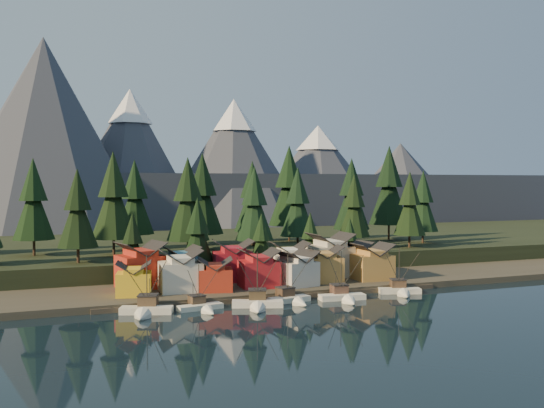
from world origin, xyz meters
name	(u,v)px	position (x,y,z in m)	size (l,w,h in m)	color
ground	(309,313)	(0.00, 0.00, 0.00)	(500.00, 500.00, 0.00)	black
shore_strip	(243,279)	(0.00, 40.00, 0.75)	(400.00, 50.00, 1.50)	#393429
hillside	(195,251)	(0.00, 90.00, 3.00)	(420.00, 100.00, 6.00)	black
dock	(278,296)	(0.00, 16.50, 0.50)	(80.00, 4.00, 1.00)	#4C4236
mountain_ridge	(128,182)	(-4.20, 213.59, 26.06)	(560.00, 190.00, 90.00)	#484C5C
boat_0	(145,302)	(-30.07, 10.75, 2.50)	(10.97, 11.58, 12.80)	silver
boat_1	(202,301)	(-18.81, 10.44, 1.83)	(9.87, 10.52, 10.14)	silver
boat_2	(258,296)	(-7.60, 8.70, 2.39)	(11.27, 11.80, 12.58)	silver
boat_3	(292,293)	(1.01, 10.89, 2.20)	(9.78, 10.37, 11.36)	silver
boat_4	(344,290)	(12.51, 8.96, 2.23)	(10.70, 11.41, 11.84)	white
boat_6	(401,285)	(28.43, 11.03, 2.19)	(10.28, 10.78, 11.51)	silver
house_front_0	(134,278)	(-30.25, 23.74, 5.30)	(8.50, 8.19, 7.23)	gold
house_front_1	(180,269)	(-19.83, 25.17, 6.41)	(9.50, 9.16, 9.35)	beige
house_front_2	(215,273)	(-12.40, 23.07, 5.34)	(9.12, 9.16, 7.31)	#9F2918
house_front_3	(259,267)	(-1.60, 24.09, 6.09)	(9.24, 8.87, 8.74)	#A41920
house_front_4	(296,267)	(7.31, 22.71, 5.80)	(9.40, 9.91, 8.19)	beige
house_front_5	(324,263)	(15.50, 24.51, 6.12)	(10.07, 9.53, 8.80)	#AB7C3C
house_front_6	(372,260)	(28.45, 23.97, 6.22)	(9.41, 8.94, 8.98)	#AD7D3D
house_back_0	(141,264)	(-27.33, 32.92, 7.01)	(11.43, 11.14, 10.50)	#A02518
house_back_1	(181,265)	(-17.68, 33.51, 6.29)	(8.30, 8.40, 9.13)	teal
house_back_2	(233,259)	(-4.42, 34.83, 6.75)	(10.66, 10.02, 10.00)	maroon
house_back_3	(290,260)	(9.36, 31.50, 6.39)	(10.32, 9.48, 9.31)	white
house_back_4	(330,254)	(21.02, 32.26, 7.34)	(10.52, 10.12, 11.12)	beige
house_back_5	(354,257)	(28.07, 32.48, 6.04)	(8.71, 8.79, 8.66)	#A9803C
tree_hill_1	(33,202)	(-50.00, 68.00, 20.45)	(11.35, 11.35, 26.43)	#332319
tree_hill_2	(78,211)	(-40.00, 48.00, 18.67)	(9.95, 9.95, 23.18)	#332319
tree_hill_3	(113,199)	(-30.00, 60.00, 21.41)	(12.10, 12.10, 28.19)	#332319
tree_hill_4	(135,200)	(-22.00, 75.00, 20.54)	(11.42, 11.42, 26.60)	#332319
tree_hill_5	(188,202)	(-12.00, 50.00, 20.47)	(11.36, 11.36, 26.47)	#332319
tree_hill_6	(202,197)	(-4.00, 65.00, 21.51)	(12.18, 12.18, 28.37)	#332319
tree_hill_7	(254,206)	(6.00, 48.00, 19.22)	(10.38, 10.38, 24.19)	#332319
tree_hill_8	(252,199)	(14.00, 72.00, 20.51)	(11.39, 11.39, 26.54)	#332319
tree_hill_9	(298,205)	(22.00, 55.00, 19.27)	(10.42, 10.42, 24.28)	#332319
tree_hill_10	(289,189)	(30.00, 80.00, 23.62)	(13.83, 13.83, 32.22)	#332319
tree_hill_11	(354,208)	(38.00, 50.00, 18.20)	(9.58, 9.58, 22.32)	#332319
tree_hill_12	(352,197)	(46.00, 66.00, 21.14)	(11.88, 11.88, 27.69)	#332319
tree_hill_13	(410,206)	(56.00, 48.00, 18.64)	(9.93, 9.93, 23.13)	#332319
tree_hill_14	(389,188)	(64.00, 72.00, 23.76)	(13.94, 13.94, 32.48)	#332319
tree_hill_15	(201,197)	(0.00, 82.00, 21.07)	(11.83, 11.83, 27.56)	#332319
tree_hill_17	(423,203)	(68.00, 58.00, 18.95)	(10.17, 10.17, 23.70)	#332319
tree_shore_0	(133,244)	(-28.00, 40.00, 10.85)	(7.35, 7.35, 17.13)	#332319
tree_shore_1	(198,234)	(-12.00, 40.00, 12.74)	(8.83, 8.83, 20.57)	#332319
tree_shore_2	(261,241)	(5.00, 40.00, 10.38)	(6.98, 6.98, 16.25)	#332319
tree_shore_3	(310,240)	(19.00, 40.00, 10.39)	(6.99, 6.99, 16.28)	#332319
tree_shore_4	(350,241)	(31.00, 40.00, 9.51)	(6.30, 6.30, 14.67)	#332319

